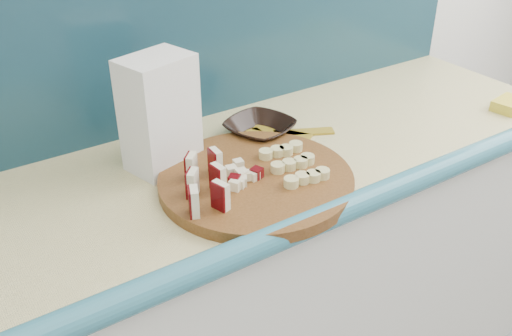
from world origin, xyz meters
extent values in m
cube|color=white|center=(0.10, 1.50, 0.44)|extent=(2.20, 0.60, 0.88)
cube|color=#DBCB80|center=(0.10, 1.50, 0.90)|extent=(2.20, 0.60, 0.03)
cube|color=teal|center=(0.10, 1.20, 0.90)|extent=(2.20, 0.06, 0.03)
cube|color=teal|center=(0.10, 1.79, 1.16)|extent=(2.20, 0.02, 0.50)
cylinder|color=#4D2B10|center=(0.18, 1.39, 0.92)|extent=(0.52, 0.52, 0.03)
cube|color=beige|center=(-0.01, 1.33, 0.97)|extent=(0.02, 0.04, 0.06)
cube|color=#460508|center=(-0.01, 1.33, 0.97)|extent=(0.01, 0.04, 0.06)
cube|color=beige|center=(0.03, 1.39, 0.97)|extent=(0.02, 0.04, 0.06)
cube|color=#460508|center=(0.02, 1.39, 0.97)|extent=(0.01, 0.04, 0.06)
cube|color=beige|center=(0.06, 1.45, 0.97)|extent=(0.02, 0.04, 0.06)
cube|color=#460508|center=(0.05, 1.45, 0.97)|extent=(0.01, 0.04, 0.06)
cube|color=beige|center=(0.05, 1.32, 0.97)|extent=(0.02, 0.04, 0.06)
cube|color=#460508|center=(0.04, 1.32, 0.97)|extent=(0.01, 0.04, 0.06)
cube|color=beige|center=(0.08, 1.38, 0.97)|extent=(0.02, 0.04, 0.06)
cube|color=#460508|center=(0.07, 1.38, 0.97)|extent=(0.01, 0.04, 0.06)
cube|color=beige|center=(0.11, 1.44, 0.97)|extent=(0.02, 0.04, 0.06)
cube|color=#460508|center=(0.10, 1.44, 0.97)|extent=(0.01, 0.04, 0.06)
cube|color=#F9ECC7|center=(0.17, 1.39, 0.95)|extent=(0.02, 0.02, 0.02)
cube|color=#F9ECC7|center=(0.17, 1.40, 0.95)|extent=(0.02, 0.02, 0.02)
cube|color=#460508|center=(0.17, 1.41, 0.95)|extent=(0.02, 0.02, 0.02)
cube|color=#F9ECC7|center=(0.16, 1.40, 0.95)|extent=(0.02, 0.02, 0.02)
cube|color=#F9ECC7|center=(0.15, 1.41, 0.95)|extent=(0.02, 0.02, 0.02)
cube|color=#F9ECC7|center=(0.13, 1.40, 0.95)|extent=(0.02, 0.02, 0.02)
cube|color=#F9ECC7|center=(0.14, 1.39, 0.95)|extent=(0.02, 0.02, 0.02)
cube|color=#F9ECC7|center=(0.14, 1.38, 0.95)|extent=(0.02, 0.02, 0.02)
cube|color=#460508|center=(0.15, 1.36, 0.95)|extent=(0.02, 0.02, 0.02)
cube|color=#F9ECC7|center=(0.16, 1.37, 0.95)|extent=(0.02, 0.02, 0.02)
cube|color=#F9ECC7|center=(0.17, 1.37, 0.95)|extent=(0.02, 0.02, 0.02)
cylinder|color=#D5CB82|center=(0.23, 1.31, 0.95)|extent=(0.03, 0.03, 0.02)
cylinder|color=#D5CB82|center=(0.25, 1.30, 0.95)|extent=(0.03, 0.03, 0.02)
cylinder|color=#D5CB82|center=(0.28, 1.30, 0.95)|extent=(0.03, 0.03, 0.02)
cylinder|color=#D5CB82|center=(0.31, 1.30, 0.95)|extent=(0.03, 0.03, 0.02)
cylinder|color=#D5CB82|center=(0.24, 1.38, 0.95)|extent=(0.03, 0.03, 0.02)
cylinder|color=#D5CB82|center=(0.26, 1.37, 0.95)|extent=(0.03, 0.03, 0.02)
cylinder|color=#D5CB82|center=(0.29, 1.37, 0.95)|extent=(0.03, 0.03, 0.02)
cylinder|color=#D5CB82|center=(0.32, 1.36, 0.95)|extent=(0.03, 0.03, 0.02)
cylinder|color=#D5CB82|center=(0.25, 1.44, 0.95)|extent=(0.03, 0.03, 0.02)
cylinder|color=#D5CB82|center=(0.28, 1.44, 0.95)|extent=(0.03, 0.03, 0.02)
cylinder|color=#D5CB82|center=(0.30, 1.43, 0.95)|extent=(0.03, 0.03, 0.02)
cylinder|color=#D5CB82|center=(0.33, 1.43, 0.95)|extent=(0.03, 0.03, 0.02)
imported|color=black|center=(0.33, 1.59, 0.93)|extent=(0.22, 0.22, 0.04)
cube|color=white|center=(0.05, 1.59, 1.05)|extent=(0.19, 0.15, 0.28)
cube|color=yellow|center=(1.03, 1.33, 0.93)|extent=(0.11, 0.09, 0.03)
cube|color=gold|center=(0.32, 1.54, 0.91)|extent=(0.04, 0.16, 0.01)
cube|color=gold|center=(0.39, 1.57, 0.91)|extent=(0.12, 0.16, 0.01)
cube|color=gold|center=(0.44, 1.53, 0.91)|extent=(0.16, 0.10, 0.01)
camera|label=1|loc=(-0.43, 0.46, 1.62)|focal=40.00mm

